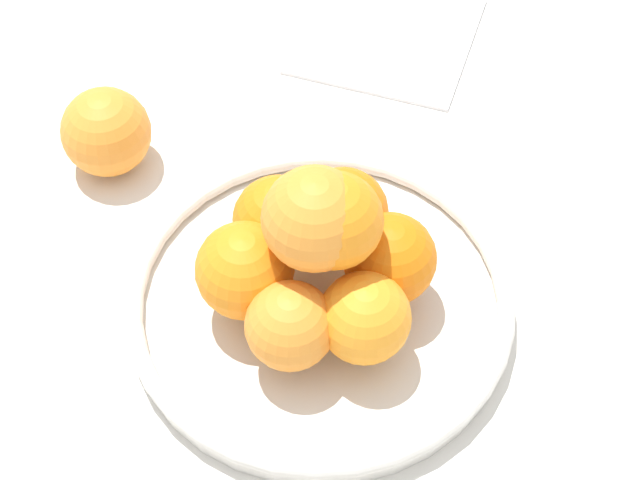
# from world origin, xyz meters

# --- Properties ---
(ground_plane) EXTENTS (4.00, 4.00, 0.00)m
(ground_plane) POSITION_xyz_m (0.00, 0.00, 0.00)
(ground_plane) COLOR silver
(fruit_bowl) EXTENTS (0.31, 0.31, 0.03)m
(fruit_bowl) POSITION_xyz_m (0.00, 0.00, 0.01)
(fruit_bowl) COLOR silver
(fruit_bowl) RESTS_ON ground_plane
(orange_pile) EXTENTS (0.19, 0.17, 0.14)m
(orange_pile) POSITION_xyz_m (0.00, 0.00, 0.08)
(orange_pile) COLOR orange
(orange_pile) RESTS_ON fruit_bowl
(stray_orange) EXTENTS (0.08, 0.08, 0.08)m
(stray_orange) POSITION_xyz_m (0.25, 0.02, 0.04)
(stray_orange) COLOR orange
(stray_orange) RESTS_ON ground_plane
(napkin_folded) EXTENTS (0.23, 0.23, 0.01)m
(napkin_folded) POSITION_xyz_m (0.20, -0.28, 0.00)
(napkin_folded) COLOR white
(napkin_folded) RESTS_ON ground_plane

